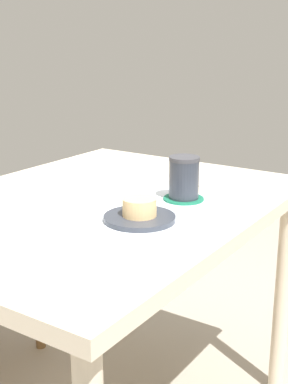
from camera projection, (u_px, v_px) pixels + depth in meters
The scene contains 9 objects.
dining_table at pixel (100, 230), 1.40m from camera, with size 1.06×0.80×0.71m.
placemat at pixel (158, 214), 1.26m from camera, with size 0.41×0.35×0.00m, color white.
pastry_plate at pixel (140, 218), 1.20m from camera, with size 0.16×0.16×0.01m, color #333842.
pastry at pixel (139, 207), 1.20m from camera, with size 0.08×0.08×0.04m, color #E5BC7F.
coffee_coaster at pixel (184, 199), 1.36m from camera, with size 0.10×0.10×0.01m, color #196B4C.
coffee_mug at pixel (185, 177), 1.35m from camera, with size 0.11×0.08×0.11m.
teaspoon at pixel (180, 240), 1.08m from camera, with size 0.01×0.01×0.13m, color silver.
paper_napkin at pixel (198, 178), 1.57m from camera, with size 0.15×0.15×0.00m, color silver.
sugar_bowl at pixel (11, 246), 1.01m from camera, with size 0.07×0.07×0.05m, color white.
Camera 1 is at (-1.03, -0.82, 1.12)m, focal length 50.00 mm.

